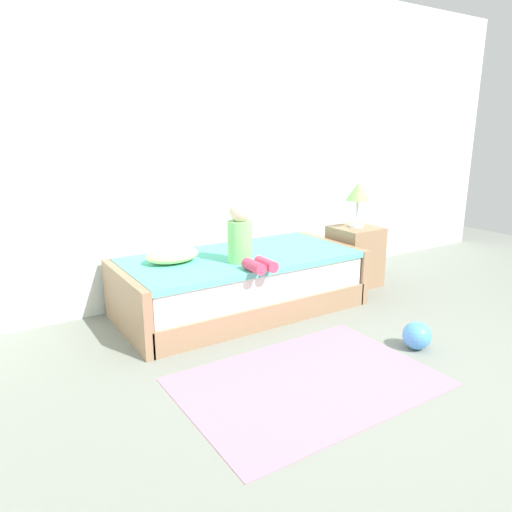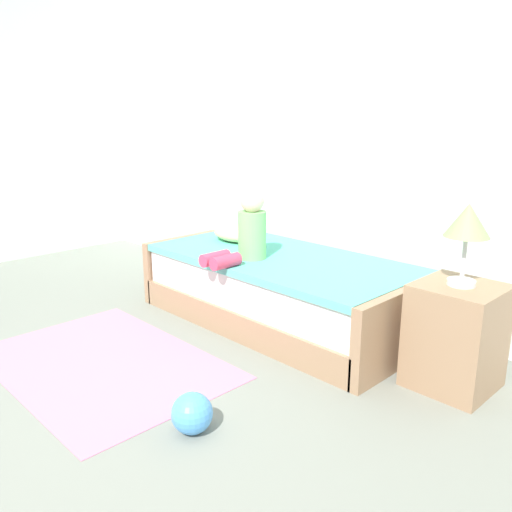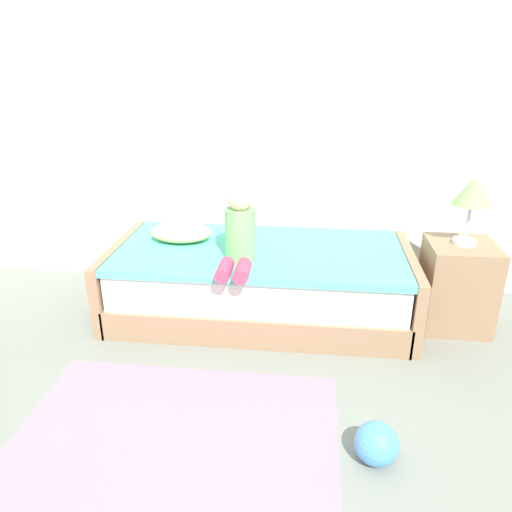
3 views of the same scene
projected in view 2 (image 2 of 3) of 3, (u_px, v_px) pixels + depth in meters
ground_plane at (37, 465)px, 2.32m from camera, size 9.20×9.20×0.00m
wall_rear at (382, 122)px, 3.70m from camera, size 7.20×0.10×2.90m
bed at (280, 289)px, 3.88m from camera, size 2.11×1.00×0.50m
nightstand at (456, 336)px, 2.93m from camera, size 0.44×0.44×0.60m
table_lamp at (467, 224)px, 2.76m from camera, size 0.24×0.24×0.45m
child_figure at (247, 231)px, 3.68m from camera, size 0.20×0.51×0.50m
pillow at (237, 233)px, 4.27m from camera, size 0.44×0.30×0.13m
toy_ball at (192, 413)px, 2.53m from camera, size 0.20×0.20×0.20m
area_rug at (104, 363)px, 3.26m from camera, size 1.60×1.10×0.01m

